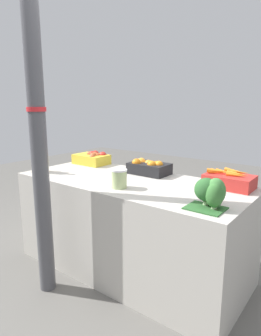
{
  "coord_description": "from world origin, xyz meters",
  "views": [
    {
      "loc": [
        1.42,
        -1.85,
        1.4
      ],
      "look_at": [
        0.0,
        0.0,
        0.88
      ],
      "focal_mm": 32.0,
      "sensor_mm": 36.0,
      "label": 1
    }
  ],
  "objects_px": {
    "support_pole": "(37,118)",
    "carrot_crate": "(229,180)",
    "apple_crate": "(93,158)",
    "juice_bottle_cloudy": "(44,162)",
    "orange_crate": "(149,167)",
    "juice_bottle_amber": "(37,160)",
    "broccoli_pile": "(211,192)",
    "pickle_jar": "(119,179)"
  },
  "relations": [
    {
      "from": "broccoli_pile",
      "to": "juice_bottle_amber",
      "type": "xyz_separation_m",
      "value": [
        -1.63,
        -0.04,
        0.01
      ]
    },
    {
      "from": "carrot_crate",
      "to": "broccoli_pile",
      "type": "relative_size",
      "value": 1.56
    },
    {
      "from": "broccoli_pile",
      "to": "pickle_jar",
      "type": "distance_m",
      "value": 0.7
    },
    {
      "from": "juice_bottle_amber",
      "to": "juice_bottle_cloudy",
      "type": "height_order",
      "value": "juice_bottle_amber"
    },
    {
      "from": "juice_bottle_amber",
      "to": "support_pole",
      "type": "bearing_deg",
      "value": -33.43
    },
    {
      "from": "orange_crate",
      "to": "support_pole",
      "type": "bearing_deg",
      "value": -110.62
    },
    {
      "from": "support_pole",
      "to": "broccoli_pile",
      "type": "xyz_separation_m",
      "value": [
        1.1,
        0.39,
        -0.42
      ]
    },
    {
      "from": "orange_crate",
      "to": "juice_bottle_amber",
      "type": "height_order",
      "value": "juice_bottle_amber"
    },
    {
      "from": "carrot_crate",
      "to": "juice_bottle_cloudy",
      "type": "bearing_deg",
      "value": -160.11
    },
    {
      "from": "apple_crate",
      "to": "juice_bottle_cloudy",
      "type": "bearing_deg",
      "value": -96.96
    },
    {
      "from": "orange_crate",
      "to": "pickle_jar",
      "type": "relative_size",
      "value": 2.45
    },
    {
      "from": "juice_bottle_amber",
      "to": "pickle_jar",
      "type": "xyz_separation_m",
      "value": [
        0.93,
        0.04,
        -0.04
      ]
    },
    {
      "from": "broccoli_pile",
      "to": "pickle_jar",
      "type": "relative_size",
      "value": 1.58
    },
    {
      "from": "apple_crate",
      "to": "juice_bottle_cloudy",
      "type": "relative_size",
      "value": 1.39
    },
    {
      "from": "apple_crate",
      "to": "pickle_jar",
      "type": "distance_m",
      "value": 0.92
    },
    {
      "from": "carrot_crate",
      "to": "juice_bottle_amber",
      "type": "relative_size",
      "value": 1.31
    },
    {
      "from": "support_pole",
      "to": "apple_crate",
      "type": "xyz_separation_m",
      "value": [
        -0.36,
        0.89,
        -0.45
      ]
    },
    {
      "from": "support_pole",
      "to": "juice_bottle_cloudy",
      "type": "distance_m",
      "value": 0.69
    },
    {
      "from": "apple_crate",
      "to": "pickle_jar",
      "type": "xyz_separation_m",
      "value": [
        0.77,
        -0.5,
        0.01
      ]
    },
    {
      "from": "apple_crate",
      "to": "juice_bottle_amber",
      "type": "height_order",
      "value": "juice_bottle_amber"
    },
    {
      "from": "pickle_jar",
      "to": "support_pole",
      "type": "bearing_deg",
      "value": -136.25
    },
    {
      "from": "orange_crate",
      "to": "pickle_jar",
      "type": "distance_m",
      "value": 0.5
    },
    {
      "from": "orange_crate",
      "to": "pickle_jar",
      "type": "bearing_deg",
      "value": -81.72
    },
    {
      "from": "carrot_crate",
      "to": "juice_bottle_amber",
      "type": "distance_m",
      "value": 1.66
    },
    {
      "from": "apple_crate",
      "to": "juice_bottle_cloudy",
      "type": "xyz_separation_m",
      "value": [
        -0.07,
        -0.54,
        0.04
      ]
    },
    {
      "from": "support_pole",
      "to": "apple_crate",
      "type": "height_order",
      "value": "support_pole"
    },
    {
      "from": "support_pole",
      "to": "pickle_jar",
      "type": "height_order",
      "value": "support_pole"
    },
    {
      "from": "support_pole",
      "to": "orange_crate",
      "type": "height_order",
      "value": "support_pole"
    },
    {
      "from": "support_pole",
      "to": "pickle_jar",
      "type": "xyz_separation_m",
      "value": [
        0.4,
        0.38,
        -0.44
      ]
    },
    {
      "from": "apple_crate",
      "to": "pickle_jar",
      "type": "bearing_deg",
      "value": -33.26
    },
    {
      "from": "juice_bottle_amber",
      "to": "juice_bottle_cloudy",
      "type": "relative_size",
      "value": 1.06
    },
    {
      "from": "broccoli_pile",
      "to": "orange_crate",
      "type": "bearing_deg",
      "value": 147.7
    },
    {
      "from": "juice_bottle_cloudy",
      "to": "pickle_jar",
      "type": "xyz_separation_m",
      "value": [
        0.83,
        0.04,
        -0.03
      ]
    },
    {
      "from": "orange_crate",
      "to": "carrot_crate",
      "type": "height_order",
      "value": "carrot_crate"
    },
    {
      "from": "support_pole",
      "to": "carrot_crate",
      "type": "height_order",
      "value": "support_pole"
    },
    {
      "from": "apple_crate",
      "to": "juice_bottle_cloudy",
      "type": "height_order",
      "value": "juice_bottle_cloudy"
    },
    {
      "from": "apple_crate",
      "to": "carrot_crate",
      "type": "bearing_deg",
      "value": -0.25
    },
    {
      "from": "carrot_crate",
      "to": "support_pole",
      "type": "bearing_deg",
      "value": -139.72
    },
    {
      "from": "juice_bottle_amber",
      "to": "pickle_jar",
      "type": "height_order",
      "value": "juice_bottle_amber"
    },
    {
      "from": "support_pole",
      "to": "juice_bottle_amber",
      "type": "height_order",
      "value": "support_pole"
    },
    {
      "from": "orange_crate",
      "to": "juice_bottle_amber",
      "type": "bearing_deg",
      "value": -148.45
    },
    {
      "from": "apple_crate",
      "to": "carrot_crate",
      "type": "height_order",
      "value": "carrot_crate"
    }
  ]
}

